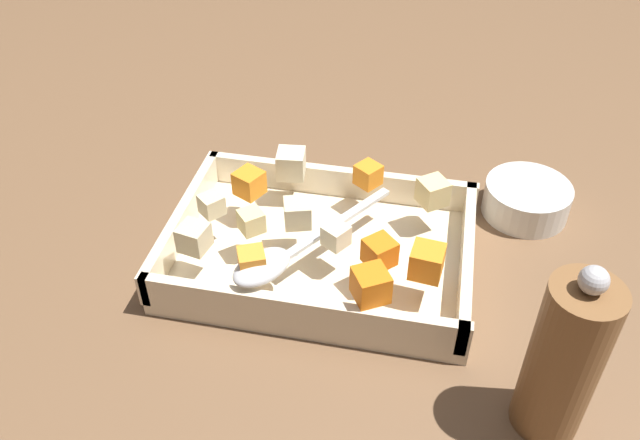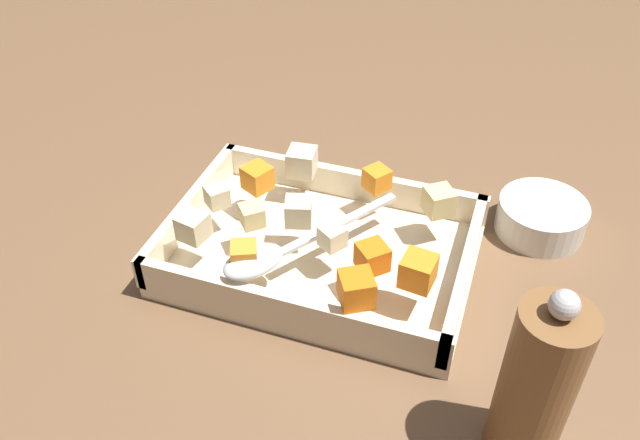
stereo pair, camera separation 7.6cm
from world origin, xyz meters
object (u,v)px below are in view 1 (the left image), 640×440
object	(u,v)px
serving_spoon	(272,261)
small_prep_bowl	(526,199)
pepper_mill	(564,359)
baking_dish	(320,252)

from	to	relation	value
serving_spoon	small_prep_bowl	distance (m)	0.36
serving_spoon	small_prep_bowl	xyz separation A→B (m)	(-0.28, -0.22, -0.04)
pepper_mill	serving_spoon	bearing A→B (deg)	-17.97
pepper_mill	small_prep_bowl	xyz separation A→B (m)	(0.01, -0.31, -0.07)
serving_spoon	small_prep_bowl	world-z (taller)	serving_spoon
baking_dish	pepper_mill	bearing A→B (deg)	146.01
serving_spoon	pepper_mill	world-z (taller)	pepper_mill
pepper_mill	baking_dish	bearing A→B (deg)	-33.99
serving_spoon	pepper_mill	distance (m)	0.30
baking_dish	serving_spoon	bearing A→B (deg)	64.12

